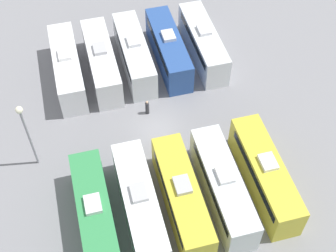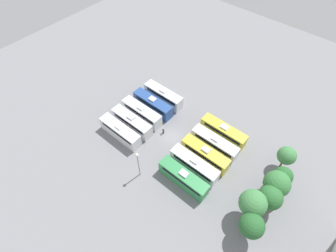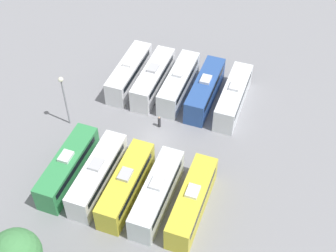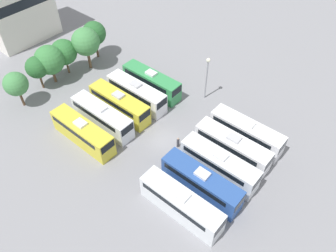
# 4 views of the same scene
# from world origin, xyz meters

# --- Properties ---
(ground_plane) EXTENTS (116.76, 116.76, 0.00)m
(ground_plane) POSITION_xyz_m (0.00, 0.00, 0.00)
(ground_plane) COLOR gray
(bus_0) EXTENTS (2.48, 10.06, 3.56)m
(bus_0) POSITION_xyz_m (-7.04, -8.46, 1.76)
(bus_0) COLOR silver
(bus_0) RESTS_ON ground_plane
(bus_1) EXTENTS (2.48, 10.06, 3.56)m
(bus_1) POSITION_xyz_m (-3.38, -8.50, 1.76)
(bus_1) COLOR #284C93
(bus_1) RESTS_ON ground_plane
(bus_2) EXTENTS (2.48, 10.06, 3.56)m
(bus_2) POSITION_xyz_m (0.14, -8.61, 1.76)
(bus_2) COLOR silver
(bus_2) RESTS_ON ground_plane
(bus_3) EXTENTS (2.48, 10.06, 3.56)m
(bus_3) POSITION_xyz_m (3.50, -8.33, 1.76)
(bus_3) COLOR silver
(bus_3) RESTS_ON ground_plane
(bus_4) EXTENTS (2.48, 10.06, 3.56)m
(bus_4) POSITION_xyz_m (6.87, -8.38, 1.76)
(bus_4) COLOR silver
(bus_4) RESTS_ON ground_plane
(bus_5) EXTENTS (2.48, 10.06, 3.56)m
(bus_5) POSITION_xyz_m (-7.01, 8.17, 1.76)
(bus_5) COLOR gold
(bus_5) RESTS_ON ground_plane
(bus_6) EXTENTS (2.48, 10.06, 3.56)m
(bus_6) POSITION_xyz_m (-3.36, 8.42, 1.76)
(bus_6) COLOR silver
(bus_6) RESTS_ON ground_plane
(bus_7) EXTENTS (2.48, 10.06, 3.56)m
(bus_7) POSITION_xyz_m (0.02, 8.48, 1.76)
(bus_7) COLOR gold
(bus_7) RESTS_ON ground_plane
(bus_8) EXTENTS (2.48, 10.06, 3.56)m
(bus_8) POSITION_xyz_m (3.34, 8.28, 1.76)
(bus_8) COLOR white
(bus_8) RESTS_ON ground_plane
(bus_9) EXTENTS (2.48, 10.06, 3.56)m
(bus_9) POSITION_xyz_m (6.79, 8.39, 1.76)
(bus_9) COLOR #338C4C
(bus_9) RESTS_ON ground_plane
(worker_person) EXTENTS (0.36, 0.36, 1.61)m
(worker_person) POSITION_xyz_m (0.36, -2.12, 0.74)
(worker_person) COLOR #333338
(worker_person) RESTS_ON ground_plane
(light_pole) EXTENTS (0.60, 0.60, 7.15)m
(light_pole) POSITION_xyz_m (10.81, 1.00, 4.91)
(light_pole) COLOR gray
(light_pole) RESTS_ON ground_plane
(tree_0) EXTENTS (3.51, 3.51, 5.78)m
(tree_0) POSITION_xyz_m (-8.17, 20.83, 4.00)
(tree_0) COLOR brown
(tree_0) RESTS_ON ground_plane
(tree_1) EXTENTS (3.41, 3.41, 5.63)m
(tree_1) POSITION_xyz_m (-3.83, 22.13, 3.91)
(tree_1) COLOR brown
(tree_1) RESTS_ON ground_plane
(tree_2) EXTENTS (4.62, 4.62, 6.47)m
(tree_2) POSITION_xyz_m (-1.59, 21.95, 4.15)
(tree_2) COLOR brown
(tree_2) RESTS_ON ground_plane
(tree_3) EXTENTS (4.16, 4.16, 6.08)m
(tree_3) POSITION_xyz_m (1.35, 22.25, 3.99)
(tree_3) COLOR brown
(tree_3) RESTS_ON ground_plane
(tree_4) EXTENTS (4.55, 4.55, 7.30)m
(tree_4) POSITION_xyz_m (4.64, 20.55, 5.00)
(tree_4) COLOR brown
(tree_4) RESTS_ON ground_plane
(tree_5) EXTENTS (4.02, 4.02, 6.63)m
(tree_5) POSITION_xyz_m (7.70, 22.13, 4.59)
(tree_5) COLOR brown
(tree_5) RESTS_ON ground_plane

